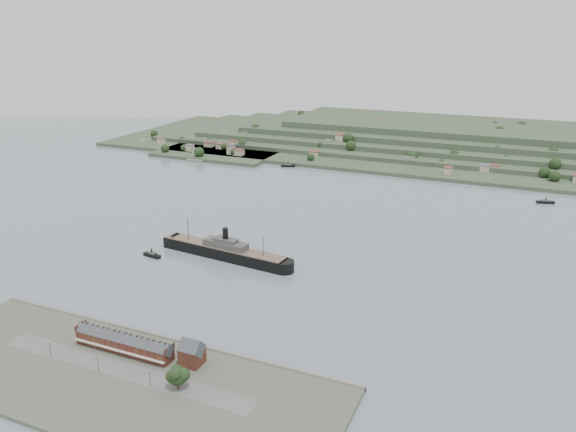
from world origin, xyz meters
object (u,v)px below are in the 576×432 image
at_px(tugboat, 152,255).
at_px(fig_tree, 177,376).
at_px(terrace_row, 124,343).
at_px(steamship, 220,250).
at_px(gabled_building, 192,353).

bearing_deg(tugboat, fig_tree, -49.47).
height_order(tugboat, fig_tree, fig_tree).
distance_m(terrace_row, steamship, 130.30).
relative_size(terrace_row, tugboat, 3.83).
distance_m(terrace_row, fig_tree, 45.51).
bearing_deg(fig_tree, tugboat, 130.53).
bearing_deg(fig_tree, terrace_row, 159.86).
bearing_deg(steamship, terrace_row, -81.65).
height_order(terrace_row, gabled_building, gabled_building).
xyz_separation_m(gabled_building, steamship, (-56.42, 124.89, -3.16)).
bearing_deg(steamship, gabled_building, -65.69).
distance_m(tugboat, fig_tree, 164.22).
distance_m(steamship, fig_tree, 157.19).
distance_m(terrace_row, tugboat, 126.51).
xyz_separation_m(steamship, fig_tree, (61.60, -144.56, 4.09)).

